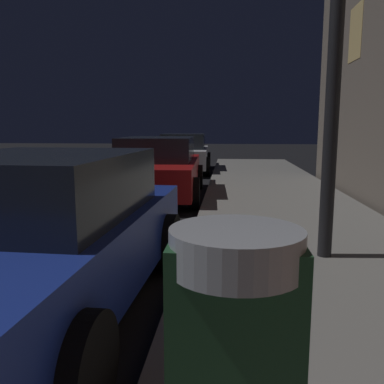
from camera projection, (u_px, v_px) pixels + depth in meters
car_blue at (37, 235)px, 3.52m from camera, size 2.19×4.11×1.43m
car_red at (158, 167)px, 9.49m from camera, size 2.21×4.48×1.43m
car_white at (184, 153)px, 15.08m from camera, size 2.09×4.52×1.43m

